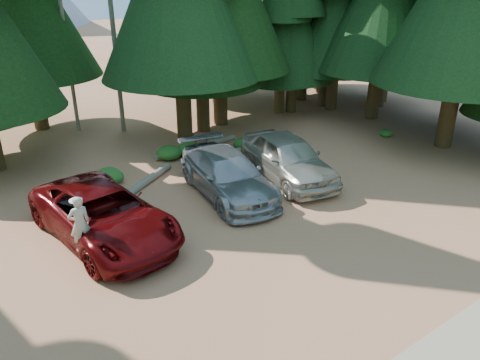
{
  "coord_description": "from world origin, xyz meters",
  "views": [
    {
      "loc": [
        -8.24,
        -9.26,
        7.95
      ],
      "look_at": [
        0.51,
        3.05,
        1.25
      ],
      "focal_mm": 35.0,
      "sensor_mm": 36.0,
      "label": 1
    }
  ],
  "objects": [
    {
      "name": "shrub_center_left",
      "position": [
        -2.34,
        8.17,
        0.27
      ],
      "size": [
        1.0,
        1.0,
        0.55
      ],
      "primitive_type": "ellipsoid",
      "color": "#1E5E1C",
      "rests_on": "ground"
    },
    {
      "name": "silver_minivan_right",
      "position": [
        3.88,
        4.34,
        0.94
      ],
      "size": [
        3.22,
        5.81,
        1.87
      ],
      "primitive_type": "imported",
      "rotation": [
        0.0,
        0.0,
        -0.19
      ],
      "color": "#B6B2A1",
      "rests_on": "ground"
    },
    {
      "name": "log_right",
      "position": [
        2.54,
        9.59,
        0.15
      ],
      "size": [
        4.68,
        0.68,
        0.3
      ],
      "primitive_type": "cylinder",
      "rotation": [
        0.0,
        1.57,
        0.08
      ],
      "color": "#6E6658",
      "rests_on": "ground"
    },
    {
      "name": "shrub_edge_east",
      "position": [
        11.73,
        5.5,
        0.2
      ],
      "size": [
        0.71,
        0.71,
        0.39
      ],
      "primitive_type": "ellipsoid",
      "color": "#1E5E1C",
      "rests_on": "ground"
    },
    {
      "name": "forest_belt_east",
      "position": [
        15.5,
        4.0,
        0.0
      ],
      "size": [
        6.0,
        22.0,
        22.0
      ],
      "primitive_type": null,
      "color": "black",
      "rests_on": "ground"
    },
    {
      "name": "shrub_left",
      "position": [
        -2.35,
        8.53,
        0.27
      ],
      "size": [
        0.98,
        0.98,
        0.54
      ],
      "primitive_type": "ellipsoid",
      "color": "#1E5E1C",
      "rests_on": "ground"
    },
    {
      "name": "forest_belt_north",
      "position": [
        0.0,
        15.0,
        0.0
      ],
      "size": [
        36.0,
        7.0,
        22.0
      ],
      "primitive_type": null,
      "color": "black",
      "rests_on": "ground"
    },
    {
      "name": "log_mid",
      "position": [
        4.09,
        7.94,
        0.14
      ],
      "size": [
        3.45,
        0.83,
        0.28
      ],
      "primitive_type": "cylinder",
      "rotation": [
        0.0,
        1.57,
        -0.16
      ],
      "color": "#6E6658",
      "rests_on": "ground"
    },
    {
      "name": "frisbee_player",
      "position": [
        -5.21,
        2.88,
        1.43
      ],
      "size": [
        0.62,
        0.44,
        1.7
      ],
      "rotation": [
        0.0,
        0.0,
        3.13
      ],
      "color": "beige",
      "rests_on": "ground"
    },
    {
      "name": "silver_minivan_center",
      "position": [
        0.96,
        4.54,
        0.82
      ],
      "size": [
        3.14,
        5.97,
        1.65
      ],
      "primitive_type": "imported",
      "rotation": [
        0.0,
        0.0,
        -0.15
      ],
      "color": "#A1A4A9",
      "rests_on": "ground"
    },
    {
      "name": "ground",
      "position": [
        0.0,
        0.0,
        0.0
      ],
      "size": [
        160.0,
        160.0,
        0.0
      ],
      "primitive_type": "plane",
      "color": "#B0714A",
      "rests_on": "ground"
    },
    {
      "name": "shrub_far_right",
      "position": [
        4.46,
        8.37,
        0.27
      ],
      "size": [
        0.97,
        0.97,
        0.54
      ],
      "primitive_type": "ellipsoid",
      "color": "#1E5E1C",
      "rests_on": "ground"
    },
    {
      "name": "shrub_center_right",
      "position": [
        0.85,
        9.22,
        0.32
      ],
      "size": [
        1.16,
        1.16,
        0.64
      ],
      "primitive_type": "ellipsoid",
      "color": "#1E5E1C",
      "rests_on": "ground"
    },
    {
      "name": "log_left",
      "position": [
        -1.49,
        7.04,
        0.15
      ],
      "size": [
        3.67,
        2.53,
        0.3
      ],
      "primitive_type": "cylinder",
      "rotation": [
        0.0,
        1.57,
        0.58
      ],
      "color": "#6E6658",
      "rests_on": "ground"
    },
    {
      "name": "shrub_right",
      "position": [
        1.85,
        9.12,
        0.31
      ],
      "size": [
        1.13,
        1.13,
        0.62
      ],
      "primitive_type": "ellipsoid",
      "color": "#1E5E1C",
      "rests_on": "ground"
    },
    {
      "name": "snag_front",
      "position": [
        0.8,
        14.5,
        6.0
      ],
      "size": [
        0.24,
        0.24,
        12.0
      ],
      "primitive_type": "cylinder",
      "color": "#6E6658",
      "rests_on": "ground"
    },
    {
      "name": "snag_back",
      "position": [
        -1.2,
        16.0,
        5.0
      ],
      "size": [
        0.2,
        0.2,
        10.0
      ],
      "primitive_type": "cylinder",
      "color": "#6E6658",
      "rests_on": "ground"
    },
    {
      "name": "red_pickup",
      "position": [
        -4.14,
        4.04,
        0.86
      ],
      "size": [
        3.6,
        6.5,
        1.72
      ],
      "primitive_type": "imported",
      "rotation": [
        0.0,
        0.0,
        0.12
      ],
      "color": "#5C0709",
      "rests_on": "ground"
    }
  ]
}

